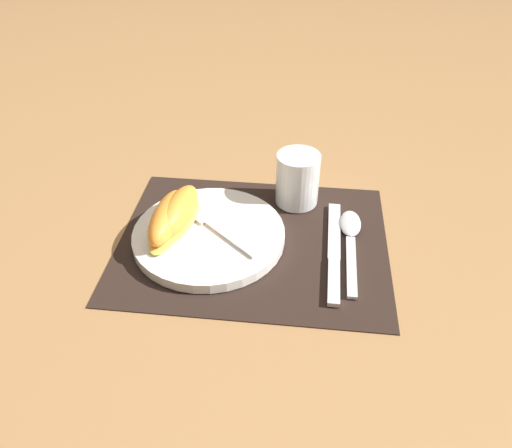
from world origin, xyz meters
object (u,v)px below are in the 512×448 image
object	(u,v)px
spoon	(351,234)
citrus_wedge_0	(179,213)
juice_glass	(297,181)
citrus_wedge_1	(168,219)
knife	(334,252)
fork	(211,223)
plate	(209,235)

from	to	relation	value
spoon	citrus_wedge_0	bearing A→B (deg)	-176.47
juice_glass	spoon	bearing A→B (deg)	-44.04
spoon	citrus_wedge_1	size ratio (longest dim) A/B	1.41
knife	fork	size ratio (longest dim) A/B	1.54
knife	citrus_wedge_0	size ratio (longest dim) A/B	1.70
juice_glass	fork	distance (m)	0.16
knife	spoon	world-z (taller)	spoon
citrus_wedge_0	spoon	bearing A→B (deg)	3.53
plate	spoon	bearing A→B (deg)	8.14
citrus_wedge_1	knife	bearing A→B (deg)	-2.53
plate	citrus_wedge_1	xyz separation A→B (m)	(-0.06, -0.00, 0.03)
juice_glass	spoon	xyz separation A→B (m)	(0.09, -0.09, -0.03)
juice_glass	spoon	world-z (taller)	juice_glass
spoon	juice_glass	bearing A→B (deg)	135.96
juice_glass	fork	size ratio (longest dim) A/B	0.60
plate	citrus_wedge_0	distance (m)	0.06
knife	juice_glass	bearing A→B (deg)	115.91
plate	juice_glass	size ratio (longest dim) A/B	2.62
plate	juice_glass	xyz separation A→B (m)	(0.13, 0.12, 0.03)
juice_glass	spoon	size ratio (longest dim) A/B	0.46
plate	knife	size ratio (longest dim) A/B	1.02
fork	citrus_wedge_0	xyz separation A→B (m)	(-0.05, -0.00, 0.02)
juice_glass	citrus_wedge_1	bearing A→B (deg)	-148.26
fork	citrus_wedge_1	bearing A→B (deg)	-164.25
juice_glass	citrus_wedge_1	world-z (taller)	juice_glass
juice_glass	knife	world-z (taller)	juice_glass
plate	fork	size ratio (longest dim) A/B	1.58
plate	citrus_wedge_1	distance (m)	0.07
juice_glass	citrus_wedge_0	world-z (taller)	juice_glass
plate	knife	xyz separation A→B (m)	(0.19, -0.01, -0.01)
spoon	plate	bearing A→B (deg)	-171.86
fork	citrus_wedge_0	bearing A→B (deg)	-178.18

